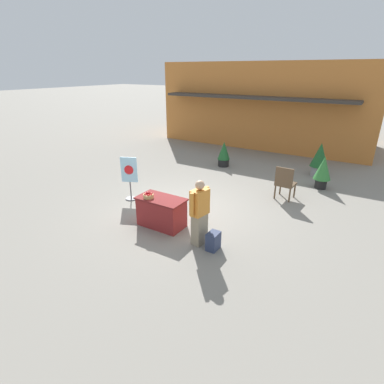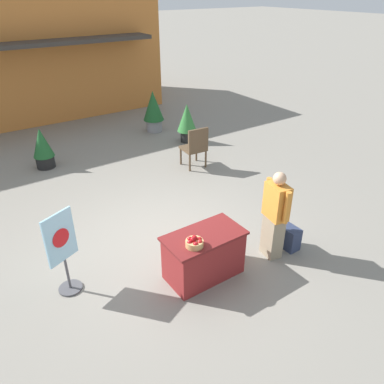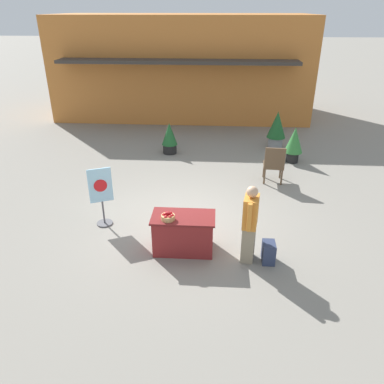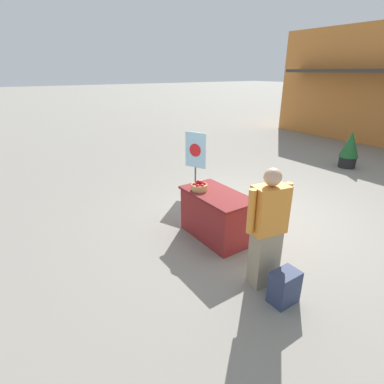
{
  "view_description": "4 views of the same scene",
  "coord_description": "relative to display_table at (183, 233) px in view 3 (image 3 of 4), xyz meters",
  "views": [
    {
      "loc": [
        4.41,
        -6.73,
        3.82
      ],
      "look_at": [
        0.53,
        -0.43,
        0.79
      ],
      "focal_mm": 28.0,
      "sensor_mm": 36.0,
      "label": 1
    },
    {
      "loc": [
        -2.72,
        -4.95,
        4.13
      ],
      "look_at": [
        0.44,
        -0.33,
        1.02
      ],
      "focal_mm": 35.0,
      "sensor_mm": 36.0,
      "label": 2
    },
    {
      "loc": [
        0.66,
        -7.52,
        4.47
      ],
      "look_at": [
        0.19,
        -0.42,
        0.93
      ],
      "focal_mm": 35.0,
      "sensor_mm": 36.0,
      "label": 3
    },
    {
      "loc": [
        3.51,
        -4.02,
        2.61
      ],
      "look_at": [
        -0.51,
        -1.29,
        0.64
      ],
      "focal_mm": 28.0,
      "sensor_mm": 36.0,
      "label": 4
    }
  ],
  "objects": [
    {
      "name": "patio_chair",
      "position": [
        2.22,
        3.42,
        0.2
      ],
      "size": [
        0.59,
        0.59,
        1.07
      ],
      "rotation": [
        0.0,
        0.0,
        1.5
      ],
      "color": "brown",
      "rests_on": "ground_plane"
    },
    {
      "name": "apple_basket",
      "position": [
        -0.28,
        -0.15,
        0.46
      ],
      "size": [
        0.26,
        0.26,
        0.16
      ],
      "color": "tan",
      "rests_on": "display_table"
    },
    {
      "name": "potted_plant_far_right",
      "position": [
        -0.95,
        5.6,
        0.15
      ],
      "size": [
        0.52,
        0.52,
        1.04
      ],
      "color": "black",
      "rests_on": "ground_plane"
    },
    {
      "name": "potted_plant_far_left",
      "position": [
        2.69,
        6.41,
        0.31
      ],
      "size": [
        0.65,
        0.65,
        1.28
      ],
      "color": "gray",
      "rests_on": "ground_plane"
    },
    {
      "name": "display_table",
      "position": [
        0.0,
        0.0,
        0.0
      ],
      "size": [
        1.26,
        0.68,
        0.79
      ],
      "color": "maroon",
      "rests_on": "ground_plane"
    },
    {
      "name": "ground_plane",
      "position": [
        -0.07,
        1.2,
        -0.4
      ],
      "size": [
        120.0,
        120.0,
        0.0
      ],
      "primitive_type": "plane",
      "color": "gray"
    },
    {
      "name": "storefront_building",
      "position": [
        -0.95,
        11.06,
        1.71
      ],
      "size": [
        10.82,
        5.16,
        4.2
      ],
      "color": "#C67533",
      "rests_on": "ground_plane"
    },
    {
      "name": "backpack",
      "position": [
        1.67,
        -0.29,
        -0.19
      ],
      "size": [
        0.24,
        0.34,
        0.42
      ],
      "color": "#2D3856",
      "rests_on": "ground_plane"
    },
    {
      "name": "person_visitor",
      "position": [
        1.28,
        -0.23,
        0.41
      ],
      "size": [
        0.33,
        0.6,
        1.58
      ],
      "rotation": [
        0.0,
        0.0,
        2.96
      ],
      "color": "gray",
      "rests_on": "ground_plane"
    },
    {
      "name": "poster_board",
      "position": [
        -1.89,
        0.89,
        0.33
      ],
      "size": [
        0.48,
        0.36,
        1.37
      ],
      "rotation": [
        0.0,
        0.0,
        -1.16
      ],
      "color": "#4C4C51",
      "rests_on": "ground_plane"
    },
    {
      "name": "potted_plant_near_left",
      "position": [
        3.05,
        5.05,
        0.25
      ],
      "size": [
        0.57,
        0.57,
        1.14
      ],
      "color": "black",
      "rests_on": "ground_plane"
    }
  ]
}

